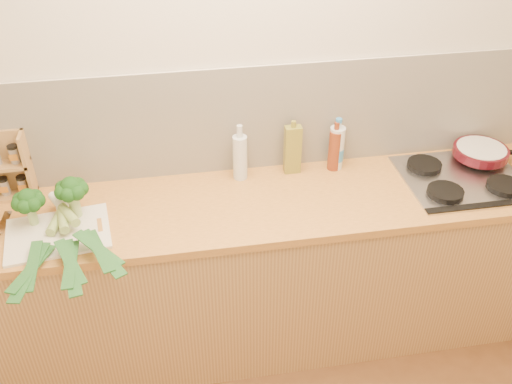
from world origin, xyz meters
TOP-DOWN VIEW (x-y plane):
  - room_shell at (0.00, 1.49)m, footprint 3.50×3.50m
  - counter at (0.00, 1.20)m, footprint 3.20×0.62m
  - gas_hob at (1.02, 1.20)m, footprint 0.58×0.50m
  - chopping_board at (-0.89, 1.10)m, footprint 0.47×0.37m
  - broccoli_left at (-0.99, 1.18)m, footprint 0.14×0.14m
  - broccoli_right at (-0.82, 1.21)m, footprint 0.14×0.15m
  - leek_front at (-0.91, 1.05)m, footprint 0.19×0.64m
  - leek_mid at (-0.84, 1.05)m, footprint 0.18×0.66m
  - leek_back at (-0.80, 1.07)m, footprint 0.36×0.61m
  - skillet at (1.18, 1.34)m, footprint 0.40×0.27m
  - spice_rack at (-1.15, 1.44)m, footprint 0.27×0.11m
  - oil_tin at (0.21, 1.42)m, footprint 0.08×0.05m
  - glass_bottle at (-0.05, 1.41)m, footprint 0.07×0.07m
  - amber_bottle at (0.42, 1.41)m, footprint 0.06×0.06m
  - water_bottle at (0.43, 1.42)m, footprint 0.08×0.08m

SIDE VIEW (x-z plane):
  - counter at x=0.00m, z-range 0.00..0.90m
  - chopping_board at x=-0.89m, z-range 0.90..0.91m
  - gas_hob at x=1.02m, z-range 0.89..0.93m
  - leek_front at x=-0.91m, z-range 0.92..0.96m
  - leek_mid at x=-0.84m, z-range 0.93..0.98m
  - skillet at x=1.18m, z-range 0.94..0.99m
  - leek_back at x=-0.80m, z-range 0.95..0.99m
  - water_bottle at x=0.43m, z-range 0.88..1.13m
  - amber_bottle at x=0.42m, z-range 0.88..1.14m
  - glass_bottle at x=-0.05m, z-range 0.88..1.16m
  - oil_tin at x=0.21m, z-range 0.89..1.17m
  - broccoli_left at x=-0.99m, z-range 0.94..1.12m
  - spice_rack at x=-1.15m, z-range 0.88..1.20m
  - broccoli_right at x=-0.82m, z-range 0.95..1.15m
  - room_shell at x=0.00m, z-range -0.58..2.92m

